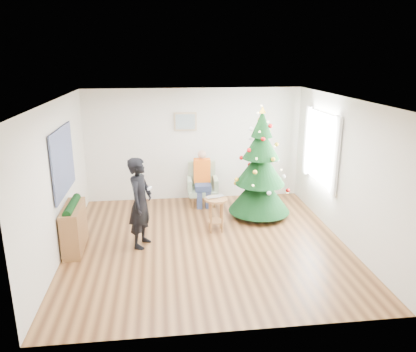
{
  "coord_description": "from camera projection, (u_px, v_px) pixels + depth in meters",
  "views": [
    {
      "loc": [
        -0.77,
        -6.72,
        3.31
      ],
      "look_at": [
        0.1,
        0.6,
        1.1
      ],
      "focal_mm": 35.0,
      "sensor_mm": 36.0,
      "label": 1
    }
  ],
  "objects": [
    {
      "name": "wall_back",
      "position": [
        194.0,
        145.0,
        9.44
      ],
      "size": [
        5.0,
        0.0,
        5.0
      ],
      "primitive_type": "plane",
      "rotation": [
        1.57,
        0.0,
        0.0
      ],
      "color": "silver",
      "rests_on": "floor"
    },
    {
      "name": "console",
      "position": [
        74.0,
        228.0,
        7.1
      ],
      "size": [
        0.33,
        1.01,
        0.8
      ],
      "primitive_type": "cube",
      "rotation": [
        0.0,
        0.0,
        0.03
      ],
      "color": "brown",
      "rests_on": "floor"
    },
    {
      "name": "christmas_tree",
      "position": [
        260.0,
        168.0,
        8.39
      ],
      "size": [
        1.29,
        1.29,
        2.34
      ],
      "rotation": [
        0.0,
        0.0,
        0.28
      ],
      "color": "#3F2816",
      "rests_on": "floor"
    },
    {
      "name": "ceiling",
      "position": [
        206.0,
        100.0,
        6.69
      ],
      "size": [
        5.0,
        5.0,
        0.0
      ],
      "primitive_type": "plane",
      "rotation": [
        3.14,
        0.0,
        0.0
      ],
      "color": "white",
      "rests_on": "wall_back"
    },
    {
      "name": "window_panel",
      "position": [
        321.0,
        148.0,
        8.23
      ],
      "size": [
        0.04,
        1.3,
        1.4
      ],
      "primitive_type": "cube",
      "color": "white",
      "rests_on": "wall_right"
    },
    {
      "name": "garland",
      "position": [
        72.0,
        205.0,
        6.98
      ],
      "size": [
        0.14,
        0.9,
        0.14
      ],
      "primitive_type": "cylinder",
      "rotation": [
        1.57,
        0.0,
        0.0
      ],
      "color": "black",
      "rests_on": "console"
    },
    {
      "name": "wall_front",
      "position": [
        231.0,
        236.0,
        4.68
      ],
      "size": [
        5.0,
        0.0,
        5.0
      ],
      "primitive_type": "plane",
      "rotation": [
        -1.57,
        0.0,
        0.0
      ],
      "color": "silver",
      "rests_on": "floor"
    },
    {
      "name": "framed_picture",
      "position": [
        185.0,
        122.0,
        9.22
      ],
      "size": [
        0.52,
        0.05,
        0.42
      ],
      "color": "tan",
      "rests_on": "wall_back"
    },
    {
      "name": "seated_person",
      "position": [
        202.0,
        178.0,
        9.18
      ],
      "size": [
        0.38,
        0.55,
        1.25
      ],
      "rotation": [
        0.0,
        0.0,
        -0.03
      ],
      "color": "navy",
      "rests_on": "armchair"
    },
    {
      "name": "wall_left",
      "position": [
        58.0,
        180.0,
        6.77
      ],
      "size": [
        0.0,
        5.0,
        5.0
      ],
      "primitive_type": "plane",
      "rotation": [
        1.57,
        0.0,
        1.57
      ],
      "color": "silver",
      "rests_on": "floor"
    },
    {
      "name": "laptop",
      "position": [
        216.0,
        198.0,
        7.77
      ],
      "size": [
        0.42,
        0.35,
        0.03
      ],
      "primitive_type": "imported",
      "rotation": [
        0.0,
        0.0,
        0.35
      ],
      "color": "silver",
      "rests_on": "stool"
    },
    {
      "name": "game_controller",
      "position": [
        150.0,
        188.0,
        7.03
      ],
      "size": [
        0.08,
        0.13,
        0.04
      ],
      "primitive_type": "cube",
      "rotation": [
        0.0,
        0.0,
        -0.34
      ],
      "color": "white",
      "rests_on": "standing_man"
    },
    {
      "name": "tapestry",
      "position": [
        63.0,
        161.0,
        6.99
      ],
      "size": [
        0.03,
        1.5,
        1.15
      ],
      "primitive_type": "cube",
      "color": "black",
      "rests_on": "wall_left"
    },
    {
      "name": "floor",
      "position": [
        206.0,
        243.0,
        7.43
      ],
      "size": [
        5.0,
        5.0,
        0.0
      ],
      "primitive_type": "plane",
      "color": "brown",
      "rests_on": "ground"
    },
    {
      "name": "standing_man",
      "position": [
        140.0,
        203.0,
        7.12
      ],
      "size": [
        0.57,
        0.69,
        1.63
      ],
      "primitive_type": "imported",
      "rotation": [
        0.0,
        0.0,
        1.23
      ],
      "color": "black",
      "rests_on": "floor"
    },
    {
      "name": "stool",
      "position": [
        216.0,
        214.0,
        7.86
      ],
      "size": [
        0.44,
        0.44,
        0.67
      ],
      "rotation": [
        0.0,
        0.0,
        -0.0
      ],
      "color": "brown",
      "rests_on": "floor"
    },
    {
      "name": "wall_right",
      "position": [
        343.0,
        170.0,
        7.34
      ],
      "size": [
        0.0,
        5.0,
        5.0
      ],
      "primitive_type": "plane",
      "rotation": [
        1.57,
        0.0,
        -1.57
      ],
      "color": "silver",
      "rests_on": "floor"
    },
    {
      "name": "armchair",
      "position": [
        202.0,
        189.0,
        9.31
      ],
      "size": [
        0.7,
        0.63,
        0.96
      ],
      "rotation": [
        0.0,
        0.0,
        -0.03
      ],
      "color": "gray",
      "rests_on": "floor"
    },
    {
      "name": "curtains",
      "position": [
        320.0,
        148.0,
        8.23
      ],
      "size": [
        0.05,
        1.75,
        1.5
      ],
      "color": "white",
      "rests_on": "wall_right"
    }
  ]
}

